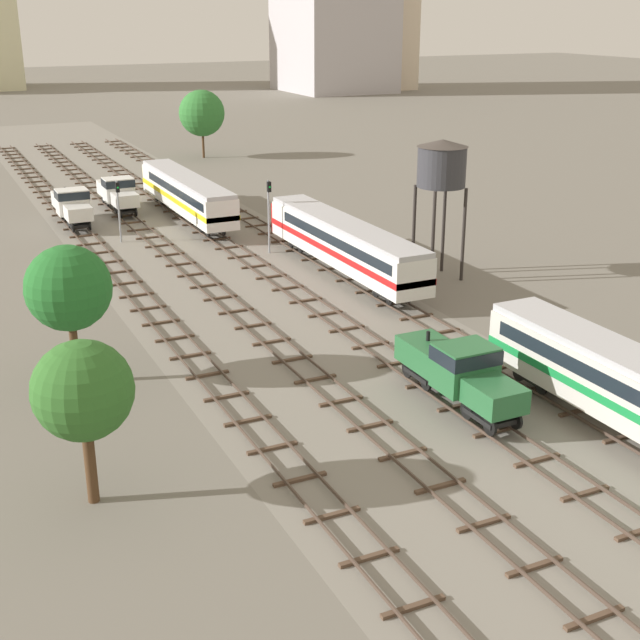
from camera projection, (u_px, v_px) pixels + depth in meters
name	position (u px, v px, depth m)	size (l,w,h in m)	color
ground_plane	(198.00, 250.00, 69.86)	(480.00, 480.00, 0.00)	slate
ballast_bed	(198.00, 250.00, 69.86)	(18.92, 176.00, 0.01)	gray
track_far_left	(103.00, 257.00, 67.62)	(2.40, 126.00, 0.29)	#47382D
track_left	(164.00, 249.00, 69.65)	(2.40, 126.00, 0.29)	#47382D
track_centre_left	(223.00, 242.00, 71.67)	(2.40, 126.00, 0.29)	#47382D
track_centre	(278.00, 236.00, 73.69)	(2.40, 126.00, 0.29)	#47382D
shunter_loco_centre_left_near	(460.00, 369.00, 41.88)	(2.74, 8.46, 3.10)	#286638
diesel_railcar_centre_mid	(344.00, 242.00, 62.36)	(2.96, 20.50, 3.80)	white
diesel_railcar_centre_left_midfar	(186.00, 192.00, 78.94)	(2.96, 20.50, 3.80)	white
shunter_loco_far_left_far	(72.00, 204.00, 77.07)	(2.74, 8.46, 3.10)	white
shunter_loco_left_farther	(118.00, 191.00, 82.16)	(2.74, 8.46, 3.10)	white
water_tower	(442.00, 166.00, 60.05)	(3.58, 3.58, 9.98)	#2D2826
signal_post_nearest	(269.00, 208.00, 67.88)	(0.28, 0.47, 5.87)	gray
signal_post_near	(118.00, 204.00, 71.13)	(0.28, 0.47, 5.16)	gray
lineside_tree_1	(83.00, 391.00, 32.80)	(3.94, 3.94, 6.82)	#4C331E
lineside_tree_2	(68.00, 289.00, 43.60)	(4.41, 4.41, 7.40)	#4C331E
lineside_tree_3	(202.00, 113.00, 110.82)	(5.89, 5.89, 8.66)	#4C331E
skyline_tower_3	(334.00, 11.00, 196.36)	(21.80, 25.16, 35.33)	#B4AFB3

